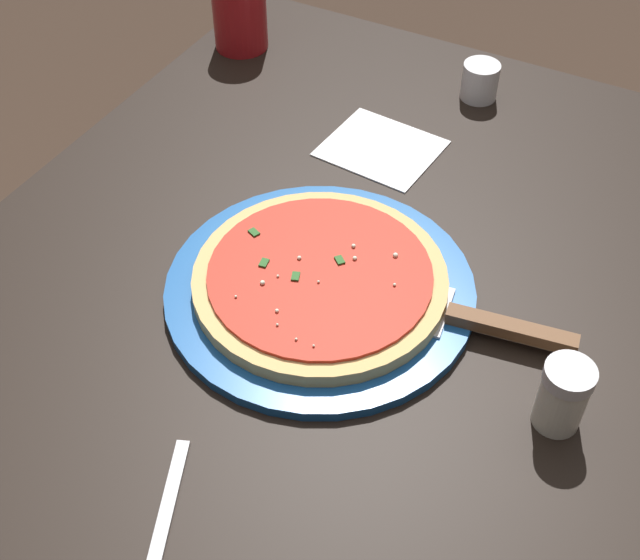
% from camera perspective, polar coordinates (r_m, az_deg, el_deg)
% --- Properties ---
extents(restaurant_table, '(1.04, 0.78, 0.78)m').
position_cam_1_polar(restaurant_table, '(1.01, -0.07, -5.85)').
color(restaurant_table, black).
rests_on(restaurant_table, ground_plane).
extents(serving_plate, '(0.33, 0.33, 0.01)m').
position_cam_1_polar(serving_plate, '(0.88, 0.00, -0.64)').
color(serving_plate, '#195199').
rests_on(serving_plate, restaurant_table).
extents(pizza, '(0.27, 0.27, 0.02)m').
position_cam_1_polar(pizza, '(0.87, -0.00, 0.07)').
color(pizza, '#DBB26B').
rests_on(pizza, serving_plate).
extents(pizza_server, '(0.08, 0.22, 0.01)m').
position_cam_1_polar(pizza_server, '(0.85, 10.18, -2.70)').
color(pizza_server, silver).
rests_on(pizza_server, serving_plate).
extents(cup_tall_drink, '(0.08, 0.08, 0.10)m').
position_cam_1_polar(cup_tall_drink, '(1.26, -5.46, 17.42)').
color(cup_tall_drink, '#B2191E').
rests_on(cup_tall_drink, restaurant_table).
extents(cup_small_sauce, '(0.05, 0.05, 0.05)m').
position_cam_1_polar(cup_small_sauce, '(1.17, 10.80, 13.12)').
color(cup_small_sauce, silver).
rests_on(cup_small_sauce, restaurant_table).
extents(napkin_folded_right, '(0.13, 0.15, 0.00)m').
position_cam_1_polar(napkin_folded_right, '(1.07, 4.16, 8.90)').
color(napkin_folded_right, white).
rests_on(napkin_folded_right, restaurant_table).
extents(fork, '(0.18, 0.09, 0.00)m').
position_cam_1_polar(fork, '(0.73, -11.02, -17.64)').
color(fork, silver).
rests_on(fork, restaurant_table).
extents(parmesan_shaker, '(0.05, 0.05, 0.07)m').
position_cam_1_polar(parmesan_shaker, '(0.78, 16.14, -7.53)').
color(parmesan_shaker, silver).
rests_on(parmesan_shaker, restaurant_table).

